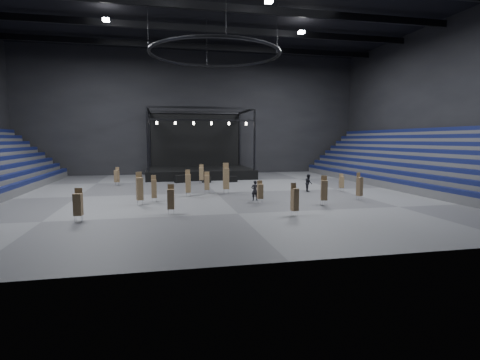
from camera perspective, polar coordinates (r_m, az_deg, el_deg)
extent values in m
plane|color=#545457|center=(36.14, -3.70, -1.94)|extent=(50.00, 50.00, 0.00)
cube|color=black|center=(56.78, -6.90, 10.06)|extent=(50.00, 0.20, 18.00)
cube|color=black|center=(15.80, 8.00, 20.45)|extent=(50.00, 0.20, 18.00)
cube|color=black|center=(46.69, 28.78, 10.22)|extent=(0.20, 42.00, 18.00)
cube|color=#0C1138|center=(37.92, -31.92, -1.04)|extent=(0.59, 40.00, 0.40)
cube|color=#49494C|center=(44.52, 24.69, -0.48)|extent=(7.20, 40.00, 0.75)
cube|color=#0C1138|center=(42.58, 21.18, 0.17)|extent=(0.59, 40.00, 0.40)
cube|color=#49494C|center=(44.76, 25.18, 0.01)|extent=(6.30, 40.00, 1.50)
cube|color=#0C1138|center=(43.02, 22.22, 1.18)|extent=(0.59, 40.00, 0.40)
cube|color=#49494C|center=(45.00, 25.65, 0.50)|extent=(5.40, 40.00, 2.25)
cube|color=#0C1138|center=(43.48, 23.24, 2.18)|extent=(0.59, 40.00, 0.40)
cube|color=#49494C|center=(45.24, 26.13, 0.98)|extent=(4.50, 40.00, 3.00)
cube|color=#0C1138|center=(43.97, 24.24, 3.16)|extent=(0.59, 40.00, 0.40)
cube|color=#49494C|center=(45.49, 26.60, 1.46)|extent=(3.60, 40.00, 3.75)
cube|color=#0C1138|center=(44.48, 25.22, 4.11)|extent=(0.59, 40.00, 0.40)
cube|color=#49494C|center=(45.75, 27.06, 1.93)|extent=(2.70, 40.00, 4.50)
cube|color=#0C1138|center=(45.02, 26.18, 5.04)|extent=(0.59, 40.00, 0.40)
cube|color=#49494C|center=(46.01, 27.52, 2.40)|extent=(1.80, 40.00, 5.25)
cube|color=#0C1138|center=(45.58, 27.12, 5.94)|extent=(0.59, 40.00, 0.40)
cube|color=#49494C|center=(46.28, 27.97, 2.86)|extent=(0.90, 40.00, 6.00)
cube|color=#0C1138|center=(46.16, 28.04, 6.82)|extent=(0.59, 40.00, 0.40)
cube|color=black|center=(51.36, -6.22, 1.11)|extent=(14.00, 10.00, 1.20)
cube|color=black|center=(55.95, -6.79, 6.23)|extent=(13.30, 0.30, 8.00)
cylinder|color=black|center=(46.33, -13.89, 5.99)|extent=(0.24, 0.24, 7.80)
cylinder|color=black|center=(55.52, -13.60, 6.00)|extent=(0.24, 0.24, 7.80)
cylinder|color=black|center=(47.78, 2.23, 6.17)|extent=(0.24, 0.24, 7.80)
cylinder|color=black|center=(56.74, -0.08, 6.17)|extent=(0.24, 0.24, 7.80)
cube|color=black|center=(46.76, -5.76, 10.93)|extent=(13.40, 0.25, 0.25)
cube|color=black|center=(55.88, -6.82, 10.13)|extent=(13.40, 0.25, 0.25)
cube|color=black|center=(46.66, -5.74, 9.09)|extent=(13.40, 0.20, 0.20)
cylinder|color=white|center=(46.35, -12.58, 8.50)|extent=(0.24, 0.24, 0.35)
cylinder|color=white|center=(46.39, -9.83, 8.55)|extent=(0.24, 0.24, 0.35)
cylinder|color=white|center=(46.53, -7.09, 8.59)|extent=(0.24, 0.24, 0.35)
cylinder|color=white|center=(46.77, -4.38, 8.61)|extent=(0.24, 0.24, 0.35)
cylinder|color=white|center=(47.12, -1.70, 8.60)|extent=(0.24, 0.24, 0.35)
cylinder|color=white|center=(47.56, 0.94, 8.58)|extent=(0.24, 0.24, 0.35)
torus|color=black|center=(36.65, -3.84, 18.62)|extent=(12.30, 12.30, 0.30)
cylinder|color=black|center=(38.56, 5.67, 21.80)|extent=(0.04, 0.04, 5.00)
cylinder|color=black|center=(43.01, -5.09, 20.15)|extent=(0.04, 0.04, 5.00)
cylinder|color=black|center=(36.92, -13.89, 22.37)|extent=(0.04, 0.04, 5.00)
cylinder|color=black|center=(31.63, -2.16, 25.38)|extent=(0.04, 0.04, 5.00)
cube|color=black|center=(37.78, -3.89, 24.85)|extent=(49.00, 0.35, 0.70)
cube|color=black|center=(44.41, -5.28, 21.96)|extent=(49.00, 0.35, 0.70)
cube|color=black|center=(52.10, -6.39, 19.56)|extent=(49.00, 0.35, 0.70)
cube|color=white|center=(41.34, -19.74, 21.98)|extent=(0.60, 0.60, 0.25)
cube|color=white|center=(43.77, 9.34, 21.33)|extent=(0.60, 0.60, 0.25)
cube|color=white|center=(34.69, 4.43, 25.53)|extent=(0.60, 0.60, 0.25)
cube|color=black|center=(45.03, -9.10, 0.17)|extent=(1.50, 1.16, 0.89)
cube|color=black|center=(44.81, -5.13, 0.06)|extent=(1.14, 0.81, 0.68)
cube|color=black|center=(45.09, -1.13, 0.13)|extent=(1.14, 0.70, 0.71)
cylinder|color=silver|center=(29.99, 2.86, -3.26)|extent=(0.03, 0.03, 0.36)
cylinder|color=silver|center=(30.32, 2.69, -3.16)|extent=(0.03, 0.03, 0.36)
cylinder|color=silver|center=(30.08, 3.49, -3.24)|extent=(0.03, 0.03, 0.36)
cylinder|color=silver|center=(30.41, 3.31, -3.13)|extent=(0.03, 0.03, 0.36)
cube|color=olive|center=(30.09, 3.09, -1.74)|extent=(0.44, 0.44, 1.19)
cube|color=olive|center=(30.19, 3.01, -0.67)|extent=(0.42, 0.06, 0.65)
cylinder|color=silver|center=(35.21, -5.33, -1.84)|extent=(0.03, 0.03, 0.40)
cylinder|color=silver|center=(35.58, -5.40, -1.76)|extent=(0.03, 0.03, 0.40)
cylinder|color=silver|center=(35.25, -4.71, -1.83)|extent=(0.03, 0.03, 0.40)
cylinder|color=silver|center=(35.63, -4.79, -1.74)|extent=(0.03, 0.03, 0.40)
cube|color=olive|center=(35.31, -5.07, -0.37)|extent=(0.54, 0.54, 1.36)
cube|color=olive|center=(35.44, -5.08, 0.68)|extent=(0.47, 0.12, 0.75)
cylinder|color=silver|center=(43.71, -6.12, -0.29)|extent=(0.03, 0.03, 0.41)
cylinder|color=silver|center=(44.10, -6.17, -0.23)|extent=(0.03, 0.03, 0.41)
cylinder|color=silver|center=(43.75, -5.61, -0.28)|extent=(0.03, 0.03, 0.41)
cylinder|color=silver|center=(44.14, -5.67, -0.22)|extent=(0.03, 0.03, 0.41)
cube|color=olive|center=(43.83, -5.90, 0.96)|extent=(0.56, 0.56, 1.45)
cube|color=olive|center=(43.98, -5.90, 1.86)|extent=(0.48, 0.13, 0.80)
cylinder|color=silver|center=(25.26, 8.08, -5.12)|extent=(0.03, 0.03, 0.35)
cylinder|color=silver|center=(25.56, 7.83, -4.98)|extent=(0.03, 0.03, 0.35)
cylinder|color=silver|center=(25.37, 8.78, -5.08)|extent=(0.03, 0.03, 0.35)
cylinder|color=silver|center=(25.67, 8.52, -4.94)|extent=(0.03, 0.03, 0.35)
cube|color=olive|center=(25.30, 8.34, -2.97)|extent=(0.50, 0.50, 1.51)
cube|color=olive|center=(25.34, 8.14, -1.34)|extent=(0.40, 0.15, 0.83)
cylinder|color=silver|center=(29.75, 12.48, -3.45)|extent=(0.03, 0.03, 0.39)
cylinder|color=silver|center=(30.08, 12.18, -3.33)|extent=(0.03, 0.03, 0.39)
cylinder|color=silver|center=(29.90, 13.13, -3.41)|extent=(0.03, 0.03, 0.39)
cylinder|color=silver|center=(30.24, 12.83, -3.30)|extent=(0.03, 0.03, 0.39)
cube|color=olive|center=(29.85, 12.70, -1.54)|extent=(0.59, 0.59, 1.54)
cube|color=olive|center=(29.96, 12.68, -0.13)|extent=(0.45, 0.19, 0.85)
cylinder|color=silver|center=(35.14, -2.42, -1.79)|extent=(0.03, 0.03, 0.46)
cylinder|color=silver|center=(35.57, -2.54, -1.70)|extent=(0.03, 0.03, 0.46)
cylinder|color=silver|center=(35.21, -1.72, -1.77)|extent=(0.03, 0.03, 0.46)
cylinder|color=silver|center=(35.64, -1.85, -1.68)|extent=(0.03, 0.03, 0.46)
cube|color=olive|center=(35.24, -2.14, 0.22)|extent=(0.60, 0.60, 1.96)
cube|color=olive|center=(35.39, -2.18, 1.76)|extent=(0.53, 0.11, 1.08)
cylinder|color=silver|center=(31.39, -13.24, -3.01)|extent=(0.03, 0.03, 0.34)
cylinder|color=silver|center=(31.71, -13.23, -2.92)|extent=(0.03, 0.03, 0.34)
cylinder|color=silver|center=(31.39, -12.65, -3.00)|extent=(0.03, 0.03, 0.34)
cylinder|color=silver|center=(31.71, -12.65, -2.91)|extent=(0.03, 0.03, 0.34)
cube|color=olive|center=(31.42, -12.98, -1.30)|extent=(0.44, 0.44, 1.50)
cube|color=olive|center=(31.51, -13.04, 0.00)|extent=(0.39, 0.09, 0.82)
cylinder|color=silver|center=(30.15, -15.36, -3.39)|extent=(0.03, 0.03, 0.40)
cylinder|color=silver|center=(30.52, -15.32, -3.28)|extent=(0.03, 0.03, 0.40)
cylinder|color=silver|center=(30.13, -14.65, -3.38)|extent=(0.03, 0.03, 0.40)
cylinder|color=silver|center=(30.50, -14.62, -3.26)|extent=(0.03, 0.03, 0.40)
cube|color=olive|center=(30.17, -15.04, -1.30)|extent=(0.58, 0.58, 1.77)
cube|color=olive|center=(30.27, -15.17, 0.30)|extent=(0.45, 0.18, 0.97)
cylinder|color=silver|center=(43.79, -18.49, -0.59)|extent=(0.03, 0.03, 0.37)
cylinder|color=silver|center=(44.13, -18.44, -0.54)|extent=(0.03, 0.03, 0.37)
cylinder|color=silver|center=(43.75, -18.03, -0.58)|extent=(0.03, 0.03, 0.37)
cylinder|color=silver|center=(44.10, -17.99, -0.53)|extent=(0.03, 0.03, 0.37)
cube|color=olive|center=(43.85, -18.27, 0.56)|extent=(0.58, 0.58, 1.35)
cube|color=olive|center=(43.96, -18.18, 1.39)|extent=(0.41, 0.22, 0.74)
cylinder|color=silver|center=(25.90, -10.84, -4.85)|extent=(0.03, 0.03, 0.38)
cylinder|color=silver|center=(26.25, -10.86, -4.70)|extent=(0.03, 0.03, 0.38)
cylinder|color=silver|center=(25.90, -10.05, -4.83)|extent=(0.03, 0.03, 0.38)
cylinder|color=silver|center=(26.26, -10.08, -4.68)|extent=(0.03, 0.03, 0.38)
cube|color=olive|center=(25.93, -10.49, -2.88)|extent=(0.50, 0.50, 1.36)
cube|color=olive|center=(26.02, -10.49, -1.44)|extent=(0.44, 0.10, 0.75)
cylinder|color=silver|center=(33.81, -8.17, -2.24)|extent=(0.03, 0.03, 0.37)
cylinder|color=silver|center=(34.16, -8.21, -2.16)|extent=(0.03, 0.03, 0.37)
cylinder|color=silver|center=(33.84, -7.58, -2.22)|extent=(0.03, 0.03, 0.37)
cylinder|color=silver|center=(34.18, -7.63, -2.14)|extent=(0.03, 0.03, 0.37)
cube|color=olive|center=(33.87, -7.92, -0.51)|extent=(0.46, 0.46, 1.64)
cube|color=olive|center=(33.97, -7.97, 0.82)|extent=(0.42, 0.07, 0.90)
cylinder|color=silver|center=(33.17, 17.60, -2.65)|extent=(0.03, 0.03, 0.34)
cylinder|color=silver|center=(33.45, 17.33, -2.57)|extent=(0.03, 0.03, 0.34)
cylinder|color=silver|center=(33.33, 18.09, -2.63)|extent=(0.03, 0.03, 0.34)
cylinder|color=silver|center=(33.61, 17.81, -2.55)|extent=(0.03, 0.03, 0.34)
cube|color=olive|center=(33.26, 17.76, -0.95)|extent=(0.52, 0.52, 1.60)
cube|color=olive|center=(33.29, 17.58, 0.36)|extent=(0.39, 0.18, 0.88)
cylinder|color=silver|center=(25.30, -23.88, -5.50)|extent=(0.03, 0.03, 0.40)
cylinder|color=silver|center=(25.67, -23.71, -5.33)|extent=(0.03, 0.03, 0.40)
cylinder|color=silver|center=(25.23, -23.03, -5.50)|extent=(0.03, 0.03, 0.40)
cylinder|color=silver|center=(25.60, -22.86, -5.33)|extent=(0.03, 0.03, 0.40)
cube|color=olive|center=(25.29, -23.46, -3.44)|extent=(0.54, 0.54, 1.37)
cube|color=olive|center=(25.39, -23.38, -1.96)|extent=(0.47, 0.11, 0.75)
cylinder|color=silver|center=(38.13, 15.08, -1.46)|extent=(0.03, 0.03, 0.34)
cylinder|color=silver|center=(38.42, 14.85, -1.40)|extent=(0.03, 0.03, 0.34)
cylinder|color=silver|center=(38.28, 15.51, -1.44)|extent=(0.03, 0.03, 0.34)
cylinder|color=silver|center=(38.57, 15.29, -1.38)|extent=(0.03, 0.03, 0.34)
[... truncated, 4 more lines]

